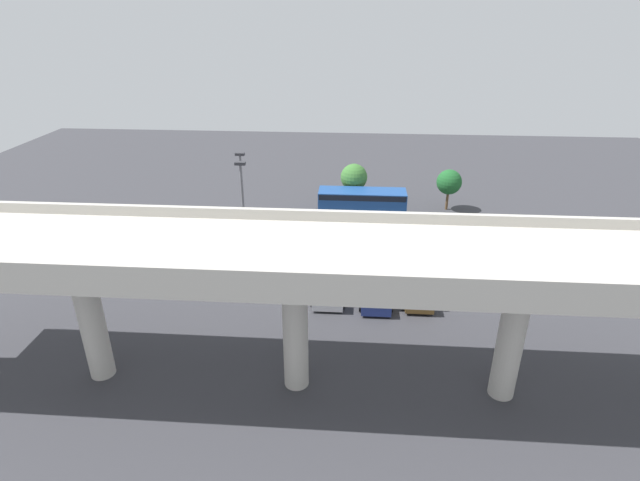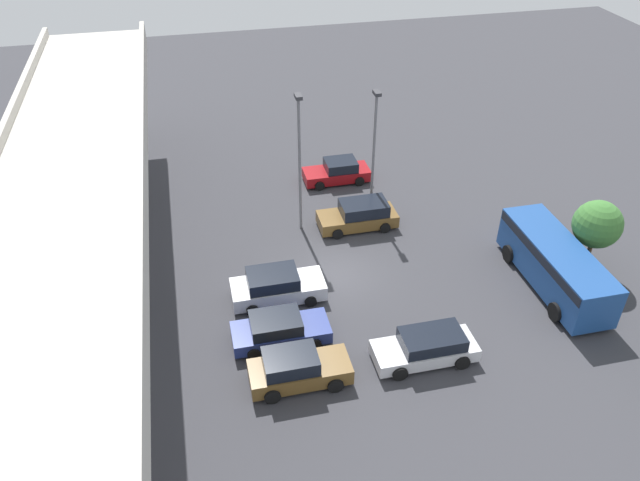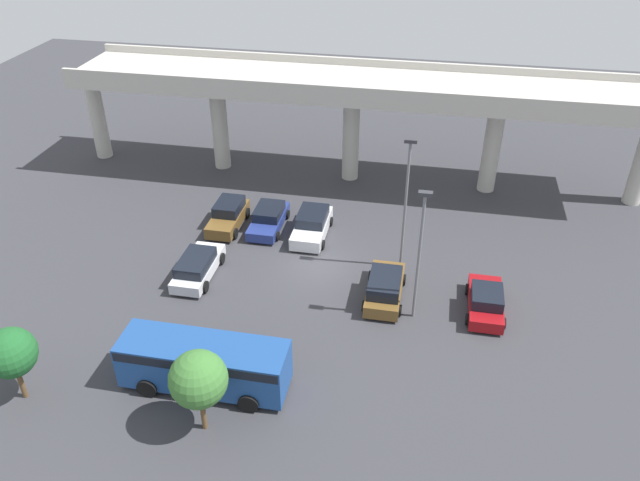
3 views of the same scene
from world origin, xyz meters
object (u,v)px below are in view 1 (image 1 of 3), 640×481
(tree_front_centre, at_px, (354,177))
(parked_car_1, at_px, (375,291))
(parked_car_4, at_px, (194,243))
(parked_car_5, at_px, (408,250))
(shuttle_bus, at_px, (362,201))
(tree_front_left, at_px, (449,182))
(parked_car_0, at_px, (417,289))
(lamp_post_mid_lot, at_px, (243,193))
(parked_car_3, at_px, (264,245))
(parked_car_2, at_px, (329,285))
(lamp_post_near_aisle, at_px, (243,212))

(tree_front_centre, bearing_deg, parked_car_1, 95.53)
(parked_car_4, distance_m, parked_car_5, 16.70)
(parked_car_1, height_order, tree_front_centre, tree_front_centre)
(shuttle_bus, bearing_deg, tree_front_left, -163.74)
(parked_car_0, bearing_deg, parked_car_1, 96.67)
(parked_car_5, distance_m, lamp_post_mid_lot, 13.47)
(parked_car_0, height_order, shuttle_bus, shuttle_bus)
(parked_car_4, height_order, tree_front_left, tree_front_left)
(parked_car_0, bearing_deg, parked_car_3, 61.85)
(parked_car_1, xyz_separation_m, parked_car_3, (8.47, -6.30, 0.10))
(parked_car_3, distance_m, parked_car_4, 5.57)
(tree_front_centre, bearing_deg, parked_car_3, 57.73)
(tree_front_centre, bearing_deg, parked_car_5, 111.80)
(shuttle_bus, bearing_deg, parked_car_2, 81.16)
(parked_car_4, relative_size, parked_car_5, 0.92)
(parked_car_5, relative_size, shuttle_bus, 0.60)
(parked_car_3, height_order, tree_front_centre, tree_front_centre)
(parked_car_0, height_order, parked_car_3, parked_car_0)
(parked_car_0, height_order, parked_car_4, parked_car_0)
(parked_car_4, bearing_deg, tree_front_centre, 130.86)
(parked_car_4, bearing_deg, parked_car_3, 89.18)
(tree_front_left, bearing_deg, lamp_post_mid_lot, 28.35)
(lamp_post_near_aisle, distance_m, tree_front_centre, 16.16)
(shuttle_bus, bearing_deg, tree_front_centre, -72.04)
(shuttle_bus, xyz_separation_m, tree_front_left, (-8.09, -2.36, 1.21))
(lamp_post_near_aisle, xyz_separation_m, lamp_post_mid_lot, (1.09, -4.67, -0.34))
(parked_car_0, relative_size, parked_car_3, 0.95)
(parked_car_5, bearing_deg, parked_car_4, -90.27)
(parked_car_2, height_order, parked_car_4, parked_car_2)
(parked_car_1, xyz_separation_m, parked_car_2, (3.05, -0.39, 0.09))
(parked_car_2, relative_size, lamp_post_mid_lot, 0.62)
(parked_car_4, relative_size, lamp_post_near_aisle, 0.52)
(tree_front_left, bearing_deg, parked_car_0, 74.75)
(parked_car_5, bearing_deg, shuttle_bus, -157.08)
(lamp_post_near_aisle, distance_m, lamp_post_mid_lot, 4.81)
(parked_car_0, relative_size, lamp_post_near_aisle, 0.53)
(parked_car_4, bearing_deg, parked_car_0, 70.10)
(parked_car_1, xyz_separation_m, lamp_post_near_aisle, (9.10, -2.88, 4.20))
(parked_car_0, bearing_deg, lamp_post_near_aisle, 77.76)
(parked_car_1, bearing_deg, parked_car_5, -22.89)
(parked_car_5, height_order, lamp_post_mid_lot, lamp_post_mid_lot)
(parked_car_3, xyz_separation_m, tree_front_left, (-15.72, -10.66, 1.95))
(parked_car_5, xyz_separation_m, lamp_post_mid_lot, (12.85, -1.25, 3.82))
(parked_car_0, xyz_separation_m, shuttle_bus, (3.56, -14.28, 0.73))
(parked_car_2, height_order, parked_car_3, same)
(parked_car_4, distance_m, tree_front_centre, 16.53)
(lamp_post_mid_lot, height_order, tree_front_left, lamp_post_mid_lot)
(parked_car_4, xyz_separation_m, lamp_post_mid_lot, (-3.85, -1.17, 3.84))
(parked_car_2, xyz_separation_m, lamp_post_near_aisle, (6.05, -2.48, 4.11))
(parked_car_1, distance_m, shuttle_bus, 14.65)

